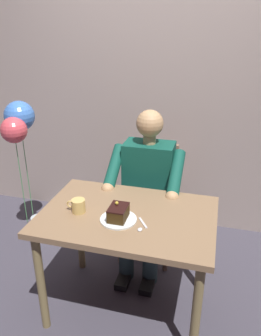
{
  "coord_description": "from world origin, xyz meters",
  "views": [
    {
      "loc": [
        -0.46,
        1.61,
        1.75
      ],
      "look_at": [
        0.01,
        -0.1,
        0.97
      ],
      "focal_mm": 35.32,
      "sensor_mm": 36.0,
      "label": 1
    }
  ],
  "objects": [
    {
      "name": "cake_slice",
      "position": [
        0.03,
        0.08,
        0.77
      ],
      "size": [
        0.1,
        0.14,
        0.1
      ],
      "color": "#36240D",
      "rests_on": "dessert_plate"
    },
    {
      "name": "ground_plane",
      "position": [
        0.0,
        0.0,
        0.0
      ],
      "size": [
        14.0,
        14.0,
        0.0
      ],
      "primitive_type": "plane",
      "color": "#403C48"
    },
    {
      "name": "chair",
      "position": [
        0.0,
        -0.67,
        0.49
      ],
      "size": [
        0.42,
        0.42,
        0.9
      ],
      "color": "#87644F",
      "rests_on": "ground"
    },
    {
      "name": "cafe_rear_panel",
      "position": [
        0.0,
        -1.2,
        1.5
      ],
      "size": [
        6.4,
        0.12,
        3.0
      ],
      "primitive_type": "cube",
      "color": "#A8958C",
      "rests_on": "ground"
    },
    {
      "name": "seated_person",
      "position": [
        0.0,
        -0.5,
        0.63
      ],
      "size": [
        0.53,
        0.58,
        1.21
      ],
      "color": "#10493C",
      "rests_on": "ground"
    },
    {
      "name": "balloon_display",
      "position": [
        1.01,
        -0.52,
        0.94
      ],
      "size": [
        0.24,
        0.34,
        1.21
      ],
      "color": "#B2C1C6",
      "rests_on": "ground"
    },
    {
      "name": "dessert_plate",
      "position": [
        0.03,
        0.08,
        0.73
      ],
      "size": [
        0.21,
        0.21,
        0.01
      ],
      "primitive_type": "cylinder",
      "color": "white",
      "rests_on": "dining_table"
    },
    {
      "name": "dessert_spoon",
      "position": [
        -0.11,
        0.11,
        0.73
      ],
      "size": [
        0.07,
        0.14,
        0.01
      ],
      "color": "silver",
      "rests_on": "dining_table"
    },
    {
      "name": "dining_table",
      "position": [
        0.0,
        0.0,
        0.63
      ],
      "size": [
        1.02,
        0.7,
        0.72
      ],
      "color": "#856648",
      "rests_on": "ground"
    },
    {
      "name": "coffee_cup",
      "position": [
        0.29,
        0.06,
        0.77
      ],
      "size": [
        0.12,
        0.08,
        0.08
      ],
      "color": "tan",
      "rests_on": "dining_table"
    }
  ]
}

